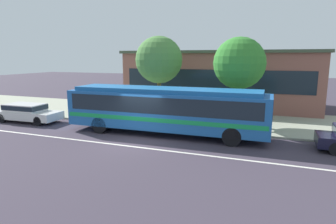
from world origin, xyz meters
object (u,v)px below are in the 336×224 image
Objects in this scene: pedestrian_walking_along_curb at (232,115)px; street_tree_mid_block at (239,64)px; street_tree_near_stop at (159,60)px; transit_bus at (165,108)px; sedan_behind_bus at (27,112)px; pedestrian_waiting_near_sign at (256,114)px; pedestrian_standing_by_tree at (163,106)px.

pedestrian_walking_along_curb is 0.29× the size of street_tree_mid_block.
street_tree_mid_block is (6.04, -0.84, -0.20)m from street_tree_near_stop.
street_tree_near_stop reaches higher than transit_bus.
street_tree_near_stop is at bearing 31.58° from sedan_behind_bus.
street_tree_near_stop is (-7.36, 2.02, 3.27)m from pedestrian_waiting_near_sign.
transit_bus is 2.09× the size of street_tree_mid_block.
pedestrian_standing_by_tree reaches higher than sedan_behind_bus.
street_tree_near_stop is at bearing 155.50° from pedestrian_walking_along_curb.
pedestrian_standing_by_tree is at bearing -175.78° from street_tree_mid_block.
transit_bus is 2.48× the size of sedan_behind_bus.
sedan_behind_bus is 15.17m from street_tree_mid_block.
transit_bus reaches higher than pedestrian_standing_by_tree.
pedestrian_waiting_near_sign is 0.96× the size of pedestrian_standing_by_tree.
street_tree_mid_block reaches higher than pedestrian_waiting_near_sign.
street_tree_mid_block is (-1.32, 1.19, 3.07)m from pedestrian_waiting_near_sign.
sedan_behind_bus is at bearing -148.42° from street_tree_near_stop.
transit_bus is at bearing -151.79° from pedestrian_waiting_near_sign.
pedestrian_waiting_near_sign is at bearing 10.89° from sedan_behind_bus.
pedestrian_standing_by_tree is at bearing 22.87° from sedan_behind_bus.
pedestrian_walking_along_curb is 3.59m from street_tree_mid_block.
transit_bus is at bearing -133.54° from street_tree_mid_block.
pedestrian_standing_by_tree is 0.29× the size of street_tree_mid_block.
pedestrian_walking_along_curb is 5.38m from pedestrian_standing_by_tree.
pedestrian_standing_by_tree is at bearing 172.97° from pedestrian_waiting_near_sign.
street_tree_mid_block is at bearing 4.22° from pedestrian_standing_by_tree.
street_tree_near_stop reaches higher than street_tree_mid_block.
sedan_behind_bus is 2.86× the size of pedestrian_standing_by_tree.
street_tree_mid_block reaches higher than sedan_behind_bus.
pedestrian_walking_along_curb is 0.98× the size of pedestrian_standing_by_tree.
pedestrian_walking_along_curb is at bearing -16.32° from pedestrian_standing_by_tree.
street_tree_near_stop reaches higher than pedestrian_waiting_near_sign.
street_tree_mid_block reaches higher than pedestrian_walking_along_curb.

